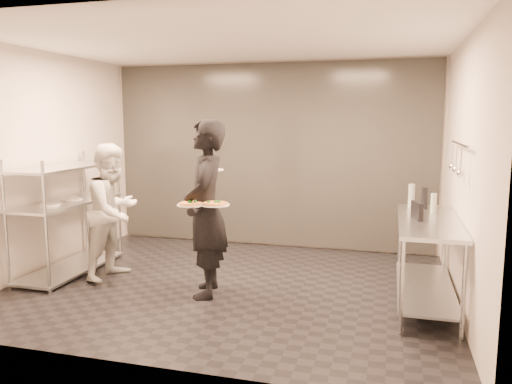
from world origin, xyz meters
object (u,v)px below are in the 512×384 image
(chef, at_px, (113,211))
(pizza_plate_far, at_px, (215,204))
(pass_rack, at_px, (68,213))
(salad_plate, at_px, (213,168))
(pos_monitor, at_px, (417,211))
(prep_counter, at_px, (427,247))
(bottle_green, at_px, (411,195))
(pizza_plate_near, at_px, (191,204))
(bottle_clear, at_px, (433,203))
(bottle_dark, at_px, (425,198))
(waiter, at_px, (206,209))

(chef, height_order, pizza_plate_far, chef)
(pass_rack, relative_size, salad_plate, 6.49)
(pizza_plate_far, distance_m, pos_monitor, 2.09)
(prep_counter, height_order, bottle_green, bottle_green)
(pizza_plate_near, distance_m, pizza_plate_far, 0.27)
(bottle_clear, relative_size, bottle_dark, 0.84)
(prep_counter, height_order, salad_plate, salad_plate)
(pizza_plate_near, height_order, salad_plate, salad_plate)
(pizza_plate_far, relative_size, bottle_dark, 1.20)
(chef, height_order, bottle_clear, chef)
(pass_rack, height_order, chef, chef)
(pizza_plate_far, xyz_separation_m, salad_plate, (-0.21, 0.50, 0.32))
(pass_rack, distance_m, bottle_green, 4.25)
(salad_plate, bearing_deg, prep_counter, 0.05)
(bottle_dark, bearing_deg, waiter, -157.92)
(bottle_green, distance_m, bottle_clear, 0.38)
(waiter, xyz_separation_m, salad_plate, (-0.03, 0.33, 0.42))
(chef, height_order, pos_monitor, chef)
(prep_counter, distance_m, pizza_plate_near, 2.52)
(pos_monitor, relative_size, bottle_clear, 1.20)
(pizza_plate_near, height_order, bottle_dark, bottle_dark)
(pos_monitor, bearing_deg, waiter, 171.57)
(pos_monitor, bearing_deg, bottle_dark, 64.73)
(pizza_plate_near, relative_size, bottle_dark, 1.16)
(pass_rack, xyz_separation_m, salad_plate, (1.96, 0.00, 0.62))
(chef, bearing_deg, pizza_plate_near, -103.04)
(pass_rack, xyz_separation_m, bottle_green, (4.18, 0.72, 0.29))
(waiter, relative_size, bottle_clear, 9.20)
(salad_plate, distance_m, bottle_clear, 2.51)
(pass_rack, height_order, waiter, waiter)
(prep_counter, bearing_deg, pizza_plate_far, -166.80)
(prep_counter, height_order, bottle_clear, bottle_clear)
(chef, xyz_separation_m, pos_monitor, (3.54, -0.01, 0.18))
(bottle_clear, bearing_deg, salad_plate, -170.43)
(prep_counter, distance_m, pos_monitor, 0.41)
(pizza_plate_far, relative_size, bottle_green, 1.12)
(waiter, distance_m, salad_plate, 0.53)
(waiter, height_order, salad_plate, waiter)
(salad_plate, distance_m, bottle_green, 2.36)
(waiter, bearing_deg, bottle_clear, 91.69)
(waiter, xyz_separation_m, bottle_dark, (2.33, 0.94, 0.07))
(pass_rack, xyz_separation_m, waiter, (1.99, -0.33, 0.21))
(chef, distance_m, bottle_clear, 3.77)
(pizza_plate_near, xyz_separation_m, bottle_green, (2.28, 1.24, -0.00))
(prep_counter, xyz_separation_m, bottle_green, (-0.15, 0.71, 0.43))
(pass_rack, relative_size, waiter, 0.82)
(chef, distance_m, pos_monitor, 3.55)
(pos_monitor, xyz_separation_m, bottle_green, (-0.03, 0.76, 0.04))
(chef, bearing_deg, prep_counter, -80.56)
(pass_rack, height_order, prep_counter, pass_rack)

